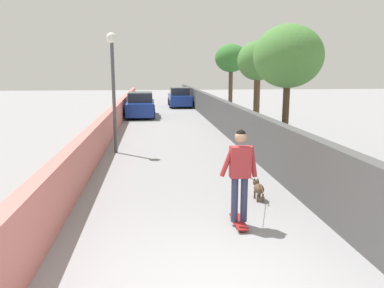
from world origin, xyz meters
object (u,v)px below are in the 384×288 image
object	(u,v)px
lamp_post	(113,71)
car_near	(141,105)
skateboard	(239,222)
person_skateboarder	(240,168)
tree_right_near	(231,59)
car_far	(180,98)
tree_right_far	(258,62)
dog	(258,188)
tree_right_mid	(288,57)

from	to	relation	value
lamp_post	car_near	size ratio (longest dim) A/B	0.95
lamp_post	skateboard	size ratio (longest dim) A/B	5.19
skateboard	person_skateboarder	bearing A→B (deg)	161.57
tree_right_near	car_far	bearing A→B (deg)	19.52
tree_right_far	dog	world-z (taller)	tree_right_far
skateboard	tree_right_far	bearing A→B (deg)	-17.16
person_skateboarder	car_near	bearing A→B (deg)	7.44
tree_right_mid	lamp_post	size ratio (longest dim) A/B	1.04
person_skateboarder	dog	bearing A→B (deg)	-29.35
dog	car_far	bearing A→B (deg)	0.22
tree_right_far	person_skateboarder	xyz separation A→B (m)	(-10.79, 3.33, -2.16)
skateboard	car_near	distance (m)	17.82
tree_right_near	tree_right_far	size ratio (longest dim) A/B	1.06
lamp_post	car_near	bearing A→B (deg)	-3.16
tree_right_near	person_skateboarder	xyz separation A→B (m)	(-16.79, 3.34, -2.49)
lamp_post	car_near	xyz separation A→B (m)	(10.87, -0.60, -2.14)
dog	lamp_post	bearing A→B (deg)	34.08
lamp_post	car_near	distance (m)	11.09
lamp_post	person_skateboarder	distance (m)	7.59
tree_right_near	person_skateboarder	distance (m)	17.30
skateboard	car_far	xyz separation A→B (m)	(24.30, -0.68, 0.65)
lamp_post	dog	distance (m)	7.04
car_far	car_near	bearing A→B (deg)	155.82
tree_right_far	person_skateboarder	size ratio (longest dim) A/B	2.43
dog	car_near	world-z (taller)	car_near
car_near	skateboard	bearing A→B (deg)	-172.56
car_far	dog	bearing A→B (deg)	-179.78
tree_right_near	dog	bearing A→B (deg)	170.54
tree_right_far	person_skateboarder	world-z (taller)	tree_right_far
person_skateboarder	car_far	world-z (taller)	person_skateboarder
tree_right_mid	skateboard	size ratio (longest dim) A/B	5.41
skateboard	dog	bearing A→B (deg)	-29.35
dog	car_far	world-z (taller)	car_far
person_skateboarder	dog	size ratio (longest dim) A/B	1.05
tree_right_far	car_far	distance (m)	14.00
tree_right_near	lamp_post	bearing A→B (deg)	148.04
tree_right_far	car_far	bearing A→B (deg)	11.13
tree_right_near	lamp_post	xyz separation A→B (m)	(-10.01, 6.24, -0.74)
car_near	tree_right_near	bearing A→B (deg)	-98.71
tree_right_near	car_near	distance (m)	6.39
tree_right_mid	person_skateboarder	distance (m)	6.36
person_skateboarder	dog	world-z (taller)	person_skateboarder
car_far	tree_right_mid	bearing A→B (deg)	-173.75
person_skateboarder	tree_right_far	bearing A→B (deg)	-17.16
skateboard	person_skateboarder	xyz separation A→B (m)	(-0.00, 0.00, 1.05)
tree_right_far	car_near	size ratio (longest dim) A/B	0.98
car_near	car_far	size ratio (longest dim) A/B	1.02
tree_right_mid	tree_right_far	size ratio (longest dim) A/B	1.02
person_skateboarder	car_far	distance (m)	24.31
person_skateboarder	dog	distance (m)	1.77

